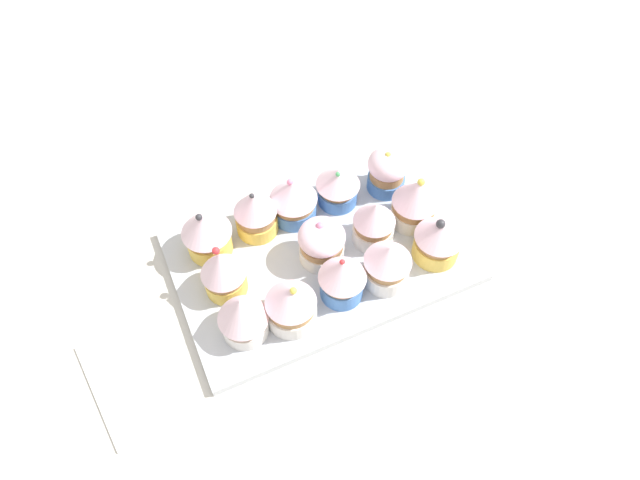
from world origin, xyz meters
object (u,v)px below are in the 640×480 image
cupcake_7 (374,222)px  cupcake_12 (338,185)px  cupcake_8 (413,199)px  cupcake_1 (291,304)px  cupcake_10 (255,211)px  cupcake_6 (321,243)px  cupcake_2 (340,279)px  cupcake_4 (439,238)px  cupcake_11 (293,199)px  baking_tray (320,256)px  cupcake_5 (222,269)px  cupcake_9 (206,231)px  napkin (137,375)px  cupcake_3 (387,264)px  cupcake_0 (243,316)px  cupcake_13 (387,171)px

cupcake_7 → cupcake_12: bearing=100.7°
cupcake_8 → cupcake_12: bearing=139.7°
cupcake_1 → cupcake_10: cupcake_10 is taller
cupcake_6 → cupcake_10: bearing=128.2°
cupcake_2 → cupcake_4: (13.86, 0.33, -0.08)cm
cupcake_4 → cupcake_11: (-14.23, 13.39, -0.21)cm
baking_tray → cupcake_8: cupcake_8 is taller
cupcake_2 → cupcake_5: cupcake_5 is taller
cupcake_9 → napkin: cupcake_9 is taller
cupcake_9 → napkin: bearing=-136.4°
cupcake_5 → cupcake_8: same height
cupcake_11 → cupcake_3: bearing=-65.2°
cupcake_0 → cupcake_1: (5.65, -0.77, -0.29)cm
cupcake_3 → cupcake_6: 8.79cm
cupcake_12 → cupcake_10: bearing=-179.6°
cupcake_5 → cupcake_12: 19.80cm
cupcake_10 → napkin: bearing=-146.5°
cupcake_2 → cupcake_10: size_ratio=0.91×
cupcake_2 → cupcake_3: 6.17cm
cupcake_3 → cupcake_9: cupcake_9 is taller
baking_tray → cupcake_13: bearing=26.4°
cupcake_4 → cupcake_12: size_ratio=1.12×
cupcake_5 → cupcake_7: bearing=-2.8°
cupcake_8 → cupcake_12: cupcake_8 is taller
cupcake_7 → napkin: cupcake_7 is taller
cupcake_9 → cupcake_11: bearing=3.7°
cupcake_12 → napkin: 34.82cm
baking_tray → cupcake_7: size_ratio=5.29×
cupcake_0 → cupcake_8: bearing=14.7°
cupcake_4 → cupcake_7: bearing=138.8°
cupcake_1 → cupcake_7: (14.26, 6.55, 0.11)cm
cupcake_6 → cupcake_11: size_ratio=0.96×
cupcake_2 → cupcake_6: size_ratio=1.09×
baking_tray → cupcake_1: cupcake_1 is taller
cupcake_1 → cupcake_2: 6.74cm
cupcake_8 → cupcake_9: 27.11cm
baking_tray → cupcake_2: cupcake_2 is taller
cupcake_1 → cupcake_8: bearing=20.4°
cupcake_3 → cupcake_12: cupcake_3 is taller
cupcake_1 → cupcake_5: cupcake_5 is taller
baking_tray → cupcake_4: (13.60, -6.19, 4.15)cm
cupcake_3 → cupcake_10: 18.32cm
baking_tray → cupcake_3: size_ratio=5.36×
cupcake_10 → cupcake_6: bearing=-51.8°
cupcake_3 → cupcake_0: bearing=178.6°
cupcake_0 → cupcake_11: 18.16cm
cupcake_13 → napkin: cupcake_13 is taller
cupcake_1 → cupcake_7: bearing=24.7°
cupcake_0 → cupcake_12: cupcake_0 is taller
cupcake_0 → cupcake_3: 18.51cm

